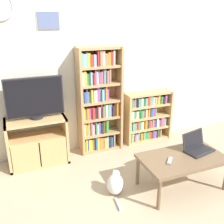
% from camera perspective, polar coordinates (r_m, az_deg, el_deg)
% --- Properties ---
extents(ground_plane, '(18.00, 18.00, 0.00)m').
position_cam_1_polar(ground_plane, '(3.14, 9.35, -20.59)').
color(ground_plane, tan).
extents(wall_back, '(5.94, 0.09, 2.60)m').
position_cam_1_polar(wall_back, '(4.06, -2.85, 9.91)').
color(wall_back, beige).
rests_on(wall_back, ground_plane).
extents(tv_stand, '(0.83, 0.40, 0.70)m').
position_cam_1_polar(tv_stand, '(3.91, -15.87, -6.23)').
color(tv_stand, tan).
rests_on(tv_stand, ground_plane).
extents(television, '(0.77, 0.18, 0.58)m').
position_cam_1_polar(television, '(3.70, -16.47, 2.95)').
color(television, black).
rests_on(television, tv_stand).
extents(bookshelf_tall, '(0.66, 0.27, 1.63)m').
position_cam_1_polar(bookshelf_tall, '(4.01, -3.04, 2.29)').
color(bookshelf_tall, tan).
rests_on(bookshelf_tall, ground_plane).
extents(bookshelf_short, '(0.81, 0.24, 0.85)m').
position_cam_1_polar(bookshelf_short, '(4.49, 7.49, -1.02)').
color(bookshelf_short, tan).
rests_on(bookshelf_short, ground_plane).
extents(coffee_table, '(1.03, 0.60, 0.43)m').
position_cam_1_polar(coffee_table, '(3.36, 15.10, -10.06)').
color(coffee_table, brown).
rests_on(coffee_table, ground_plane).
extents(laptop, '(0.41, 0.33, 0.23)m').
position_cam_1_polar(laptop, '(3.52, 17.96, -7.03)').
color(laptop, '#232326').
rests_on(laptop, coffee_table).
extents(remote_near_laptop, '(0.14, 0.15, 0.02)m').
position_cam_1_polar(remote_near_laptop, '(3.20, 12.48, -10.33)').
color(remote_near_laptop, '#99999E').
rests_on(remote_near_laptop, coffee_table).
extents(cat, '(0.28, 0.47, 0.29)m').
position_cam_1_polar(cat, '(3.28, 0.75, -15.30)').
color(cat, white).
rests_on(cat, ground_plane).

